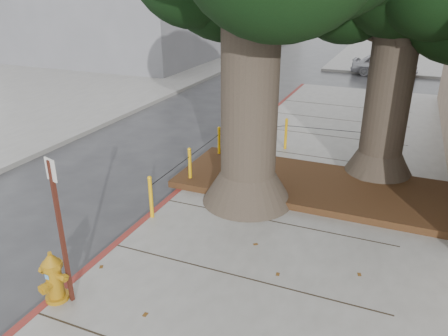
# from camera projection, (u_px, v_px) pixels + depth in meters

# --- Properties ---
(ground) EXTENTS (140.00, 140.00, 0.00)m
(ground) POSITION_uv_depth(u_px,v_px,m) (211.00, 276.00, 7.61)
(ground) COLOR #28282B
(ground) RESTS_ON ground
(sidewalk_opposite) EXTENTS (14.00, 60.00, 0.15)m
(sidewalk_opposite) POSITION_uv_depth(u_px,v_px,m) (31.00, 87.00, 21.04)
(sidewalk_opposite) COLOR slate
(sidewalk_opposite) RESTS_ON ground
(curb_red) EXTENTS (0.14, 26.00, 0.16)m
(curb_red) POSITION_uv_depth(u_px,v_px,m) (177.00, 194.00, 10.41)
(curb_red) COLOR maroon
(curb_red) RESTS_ON ground
(planter_bed) EXTENTS (6.40, 2.60, 0.16)m
(planter_bed) POSITION_uv_depth(u_px,v_px,m) (311.00, 185.00, 10.52)
(planter_bed) COLOR black
(planter_bed) RESTS_ON sidewalk_main
(bollard_ring) EXTENTS (3.79, 5.39, 0.95)m
(bollard_ring) POSITION_uv_depth(u_px,v_px,m) (249.00, 152.00, 11.38)
(bollard_ring) COLOR #E6A60C
(bollard_ring) RESTS_ON sidewalk_main
(fire_hydrant) EXTENTS (0.45, 0.41, 0.86)m
(fire_hydrant) POSITION_uv_depth(u_px,v_px,m) (54.00, 277.00, 6.68)
(fire_hydrant) COLOR #B17912
(fire_hydrant) RESTS_ON sidewalk_main
(signpost) EXTENTS (0.23, 0.09, 2.38)m
(signpost) POSITION_uv_depth(u_px,v_px,m) (60.00, 225.00, 6.30)
(signpost) COLOR #471911
(signpost) RESTS_ON sidewalk_main
(car_silver) EXTENTS (3.57, 1.69, 1.18)m
(car_silver) POSITION_uv_depth(u_px,v_px,m) (385.00, 65.00, 23.82)
(car_silver) COLOR #ADADB2
(car_silver) RESTS_ON ground
(car_dark) EXTENTS (2.50, 4.85, 1.34)m
(car_dark) POSITION_uv_depth(u_px,v_px,m) (187.00, 54.00, 27.10)
(car_dark) COLOR black
(car_dark) RESTS_ON ground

